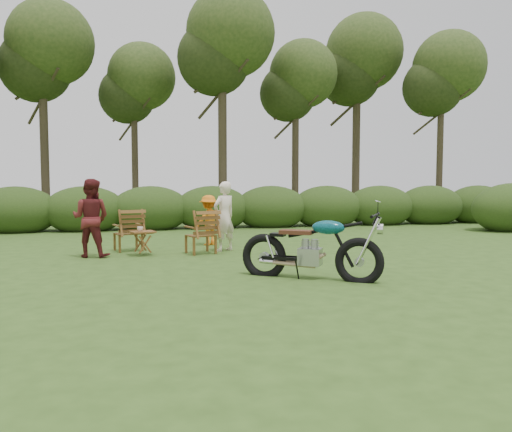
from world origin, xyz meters
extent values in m
plane|color=#2E4918|center=(0.00, 0.00, 0.00)|extent=(80.00, 80.00, 0.00)
cylinder|color=#342A1C|center=(-5.50, 11.10, 3.60)|extent=(0.28, 0.28, 7.20)
sphere|color=#283D17|center=(-5.50, 11.10, 5.84)|extent=(2.88, 2.88, 2.88)
cylinder|color=#342A1C|center=(-2.50, 12.20, 3.15)|extent=(0.24, 0.24, 6.30)
sphere|color=#283D17|center=(-2.50, 12.20, 5.11)|extent=(2.52, 2.52, 2.52)
cylinder|color=#342A1C|center=(0.50, 10.00, 3.83)|extent=(0.30, 0.30, 7.65)
sphere|color=#283D17|center=(0.50, 10.00, 6.21)|extent=(3.06, 3.06, 3.06)
cylinder|color=#342A1C|center=(3.50, 11.10, 3.24)|extent=(0.26, 0.26, 6.48)
sphere|color=#283D17|center=(3.50, 11.10, 5.26)|extent=(2.59, 2.59, 2.59)
cylinder|color=#342A1C|center=(6.50, 12.20, 3.96)|extent=(0.32, 0.32, 7.92)
sphere|color=#283D17|center=(6.50, 12.20, 6.42)|extent=(3.17, 3.17, 3.17)
cylinder|color=#342A1C|center=(9.00, 10.00, 3.42)|extent=(0.24, 0.24, 6.84)
sphere|color=#283D17|center=(9.00, 10.00, 5.55)|extent=(2.74, 2.74, 2.74)
ellipsoid|color=#273C16|center=(-6.00, 9.00, 0.63)|extent=(2.52, 1.68, 1.51)
ellipsoid|color=#273C16|center=(-4.00, 9.00, 0.63)|extent=(2.52, 1.68, 1.51)
ellipsoid|color=#273C16|center=(-2.00, 9.00, 0.63)|extent=(2.52, 1.68, 1.51)
ellipsoid|color=#273C16|center=(0.00, 9.00, 0.63)|extent=(2.52, 1.68, 1.51)
ellipsoid|color=#273C16|center=(2.00, 9.00, 0.63)|extent=(2.52, 1.68, 1.51)
ellipsoid|color=#273C16|center=(4.00, 9.00, 0.63)|extent=(2.52, 1.68, 1.51)
ellipsoid|color=#273C16|center=(6.00, 9.00, 0.63)|extent=(2.52, 1.68, 1.51)
ellipsoid|color=#273C16|center=(8.00, 9.00, 0.63)|extent=(2.52, 1.68, 1.51)
ellipsoid|color=#273C16|center=(10.00, 9.00, 0.63)|extent=(2.52, 1.68, 1.51)
imported|color=beige|center=(-2.32, 3.23, 0.56)|extent=(0.16, 0.16, 0.10)
imported|color=#F7DFCB|center=(-0.52, 3.51, 0.00)|extent=(0.67, 0.60, 1.53)
imported|color=#58191A|center=(-3.29, 3.25, 0.00)|extent=(0.92, 0.81, 1.59)
imported|color=orange|center=(-0.72, 4.59, 0.00)|extent=(0.90, 0.77, 1.20)
camera|label=1|loc=(-2.29, -7.30, 1.54)|focal=35.00mm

